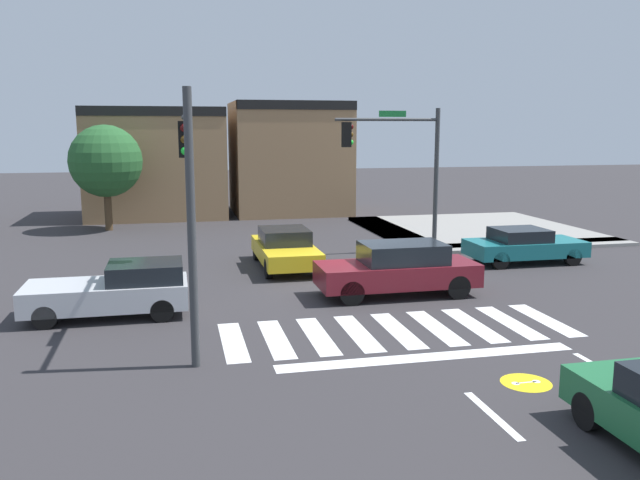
{
  "coord_description": "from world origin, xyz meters",
  "views": [
    {
      "loc": [
        -5.31,
        -19.32,
        4.96
      ],
      "look_at": [
        -0.63,
        1.51,
        1.3
      ],
      "focal_mm": 36.63,
      "sensor_mm": 36.0,
      "label": 1
    }
  ],
  "objects_px": {
    "car_yellow": "(285,248)",
    "car_teal": "(524,245)",
    "traffic_signal_northeast": "(398,155)",
    "car_maroon": "(398,269)",
    "car_silver": "(116,290)",
    "roadside_tree": "(106,161)",
    "traffic_signal_southwest": "(188,173)"
  },
  "relations": [
    {
      "from": "car_teal",
      "to": "roadside_tree",
      "type": "xyz_separation_m",
      "value": [
        -15.84,
        11.67,
        2.72
      ]
    },
    {
      "from": "car_yellow",
      "to": "car_silver",
      "type": "relative_size",
      "value": 1.11
    },
    {
      "from": "car_silver",
      "to": "car_maroon",
      "type": "bearing_deg",
      "value": -176.9
    },
    {
      "from": "traffic_signal_northeast",
      "to": "traffic_signal_southwest",
      "type": "bearing_deg",
      "value": 47.91
    },
    {
      "from": "car_yellow",
      "to": "car_silver",
      "type": "bearing_deg",
      "value": -46.74
    },
    {
      "from": "car_yellow",
      "to": "car_teal",
      "type": "height_order",
      "value": "car_yellow"
    },
    {
      "from": "traffic_signal_northeast",
      "to": "roadside_tree",
      "type": "bearing_deg",
      "value": -36.68
    },
    {
      "from": "car_teal",
      "to": "traffic_signal_northeast",
      "type": "bearing_deg",
      "value": 144.52
    },
    {
      "from": "car_teal",
      "to": "car_silver",
      "type": "bearing_deg",
      "value": -164.43
    },
    {
      "from": "car_maroon",
      "to": "car_silver",
      "type": "xyz_separation_m",
      "value": [
        -8.09,
        -0.44,
        -0.1
      ]
    },
    {
      "from": "traffic_signal_northeast",
      "to": "car_teal",
      "type": "xyz_separation_m",
      "value": [
        3.99,
        -2.84,
        -3.27
      ]
    },
    {
      "from": "traffic_signal_northeast",
      "to": "car_yellow",
      "type": "height_order",
      "value": "traffic_signal_northeast"
    },
    {
      "from": "car_maroon",
      "to": "car_silver",
      "type": "distance_m",
      "value": 8.1
    },
    {
      "from": "traffic_signal_northeast",
      "to": "car_silver",
      "type": "xyz_separation_m",
      "value": [
        -10.27,
        -6.82,
        -3.22
      ]
    },
    {
      "from": "car_silver",
      "to": "traffic_signal_southwest",
      "type": "bearing_deg",
      "value": 128.59
    },
    {
      "from": "roadside_tree",
      "to": "car_yellow",
      "type": "bearing_deg",
      "value": -56.28
    },
    {
      "from": "car_maroon",
      "to": "car_silver",
      "type": "relative_size",
      "value": 1.14
    },
    {
      "from": "traffic_signal_northeast",
      "to": "roadside_tree",
      "type": "relative_size",
      "value": 1.12
    },
    {
      "from": "car_silver",
      "to": "traffic_signal_northeast",
      "type": "bearing_deg",
      "value": -146.44
    },
    {
      "from": "traffic_signal_southwest",
      "to": "roadside_tree",
      "type": "distance_m",
      "value": 18.41
    },
    {
      "from": "car_maroon",
      "to": "car_teal",
      "type": "distance_m",
      "value": 7.12
    },
    {
      "from": "car_silver",
      "to": "car_teal",
      "type": "bearing_deg",
      "value": -164.43
    },
    {
      "from": "traffic_signal_southwest",
      "to": "roadside_tree",
      "type": "bearing_deg",
      "value": 11.0
    },
    {
      "from": "car_maroon",
      "to": "car_yellow",
      "type": "xyz_separation_m",
      "value": [
        -2.65,
        4.68,
        -0.11
      ]
    },
    {
      "from": "traffic_signal_southwest",
      "to": "car_yellow",
      "type": "xyz_separation_m",
      "value": [
        3.51,
        7.54,
        -3.24
      ]
    },
    {
      "from": "traffic_signal_northeast",
      "to": "car_maroon",
      "type": "bearing_deg",
      "value": 71.09
    },
    {
      "from": "car_yellow",
      "to": "car_teal",
      "type": "relative_size",
      "value": 1.09
    },
    {
      "from": "traffic_signal_northeast",
      "to": "traffic_signal_southwest",
      "type": "distance_m",
      "value": 12.45
    },
    {
      "from": "traffic_signal_northeast",
      "to": "car_silver",
      "type": "relative_size",
      "value": 1.37
    },
    {
      "from": "car_yellow",
      "to": "roadside_tree",
      "type": "xyz_separation_m",
      "value": [
        -7.02,
        10.52,
        2.68
      ]
    },
    {
      "from": "traffic_signal_northeast",
      "to": "car_teal",
      "type": "height_order",
      "value": "traffic_signal_northeast"
    },
    {
      "from": "traffic_signal_southwest",
      "to": "car_teal",
      "type": "xyz_separation_m",
      "value": [
        12.33,
        6.39,
        -3.28
      ]
    }
  ]
}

